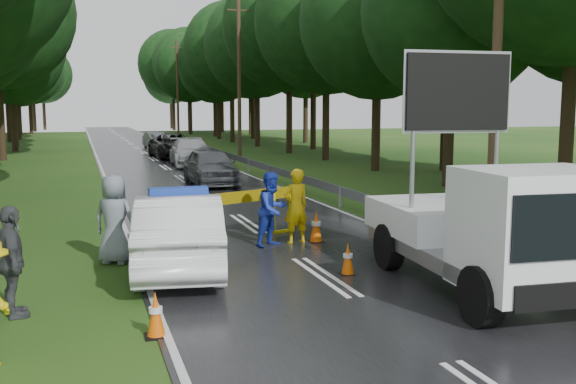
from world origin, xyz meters
name	(u,v)px	position (x,y,z in m)	size (l,w,h in m)	color
ground	(324,277)	(0.00, 0.00, 0.00)	(160.00, 160.00, 0.00)	#164012
road	(153,159)	(0.00, 30.00, 0.01)	(7.00, 140.00, 0.02)	black
guardrail	(211,150)	(3.70, 29.67, 0.55)	(0.12, 60.06, 0.70)	gray
utility_pole_near	(498,32)	(5.20, 2.00, 5.06)	(1.40, 0.24, 10.00)	#41301E
utility_pole_mid	(239,78)	(5.20, 28.00, 5.06)	(1.40, 0.24, 10.00)	#41301E
utility_pole_far	(178,89)	(5.20, 54.00, 5.06)	(1.40, 0.24, 10.00)	#41301E
police_sedan	(179,233)	(-2.60, 1.36, 0.78)	(2.31, 4.88, 1.70)	white
work_truck	(491,229)	(2.38, -1.96, 1.17)	(2.78, 5.56, 4.30)	gray
barrier	(247,203)	(-0.52, 4.00, 0.93)	(2.78, 1.14, 1.22)	#D5C90B
officer	(296,206)	(0.47, 3.10, 0.91)	(0.67, 0.44, 1.82)	yellow
civilian	(272,209)	(-0.15, 3.00, 0.89)	(0.87, 0.68, 1.78)	#192FA7
bystander_mid	(12,262)	(-5.52, -0.74, 0.89)	(1.04, 0.44, 1.78)	#3F4247
bystander_right	(114,219)	(-3.80, 2.42, 0.95)	(0.93, 0.60, 1.90)	slate
queue_car_first	(211,167)	(0.84, 15.43, 0.79)	(1.87, 4.64, 1.58)	#393C40
queue_car_second	(191,152)	(1.53, 24.56, 0.77)	(2.17, 5.34, 1.55)	gray
queue_car_third	(175,146)	(1.49, 30.56, 0.81)	(2.68, 5.81, 1.62)	black
queue_car_fourth	(156,140)	(1.46, 40.85, 0.66)	(1.40, 4.01, 1.32)	#3C3E43
cone_near_left	(156,315)	(-3.50, -2.32, 0.33)	(0.32, 0.32, 0.68)	black
cone_center	(348,259)	(0.50, 0.00, 0.31)	(0.31, 0.31, 0.65)	black
cone_far	(316,227)	(0.98, 3.07, 0.38)	(0.37, 0.37, 0.78)	black
cone_left_mid	(133,239)	(-3.40, 3.00, 0.37)	(0.36, 0.36, 0.77)	black
cone_right	(393,226)	(2.76, 2.47, 0.40)	(0.39, 0.39, 0.82)	black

